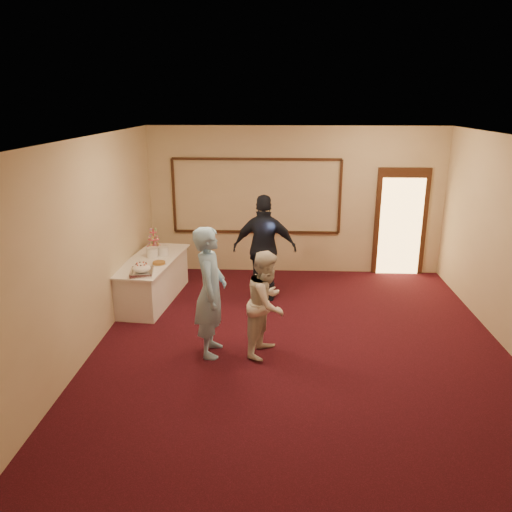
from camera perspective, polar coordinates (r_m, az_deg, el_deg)
The scene contains 14 objects.
floor at distance 7.45m, azimuth 5.03°, elevation -10.48°, with size 7.00×7.00×0.00m, color black.
room_walls at distance 6.75m, azimuth 5.48°, elevation 4.91°, with size 6.04×7.04×3.02m.
wall_molding at distance 10.23m, azimuth 0.04°, elevation 6.84°, with size 3.45×0.04×1.55m.
doorway at distance 10.61m, azimuth 16.19°, elevation 3.66°, with size 1.05×0.07×2.20m.
buffet_table at distance 9.17m, azimuth -11.76°, elevation -2.66°, with size 1.03×2.17×0.77m.
pavlova_tray at distance 8.28m, azimuth -12.93°, elevation -1.55°, with size 0.42×0.52×0.18m.
cupcake_stand at distance 9.78m, azimuth -11.62°, elevation 1.84°, with size 0.27×0.27×0.39m.
plate_stack_a at distance 9.15m, azimuth -11.78°, elevation 0.40°, with size 0.21×0.21×0.17m.
plate_stack_b at distance 9.21m, azimuth -10.56°, elevation 0.57°, with size 0.20×0.20×0.17m.
tart at distance 8.73m, azimuth -11.03°, elevation -0.82°, with size 0.25×0.25×0.05m.
man at distance 6.96m, azimuth -5.22°, elevation -4.11°, with size 0.68×0.45×1.86m, color #94CCFA.
woman at distance 7.00m, azimuth 1.25°, elevation -5.43°, with size 0.74×0.57×1.52m, color white.
guest at distance 8.84m, azimuth 1.00°, elevation 0.87°, with size 1.13×0.47×1.92m, color black.
camera_flash at distance 8.61m, azimuth 1.71°, elevation 3.49°, with size 0.07×0.04×0.05m, color white.
Camera 1 is at (-0.33, -6.58, 3.47)m, focal length 35.00 mm.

